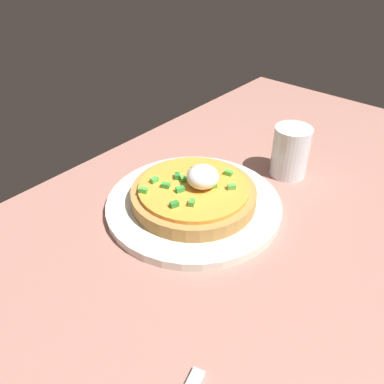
% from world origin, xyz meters
% --- Properties ---
extents(dining_table, '(1.20, 0.66, 0.03)m').
position_xyz_m(dining_table, '(0.00, 0.00, 0.02)').
color(dining_table, '#A36F62').
rests_on(dining_table, ground).
extents(plate, '(0.28, 0.28, 0.01)m').
position_xyz_m(plate, '(0.00, -0.08, 0.04)').
color(plate, silver).
rests_on(plate, dining_table).
extents(pizza, '(0.20, 0.20, 0.06)m').
position_xyz_m(pizza, '(0.00, -0.08, 0.06)').
color(pizza, '#B28042').
rests_on(pizza, plate).
extents(cup_near, '(0.07, 0.07, 0.09)m').
position_xyz_m(cup_near, '(-0.19, -0.02, 0.07)').
color(cup_near, silver).
rests_on(cup_near, dining_table).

